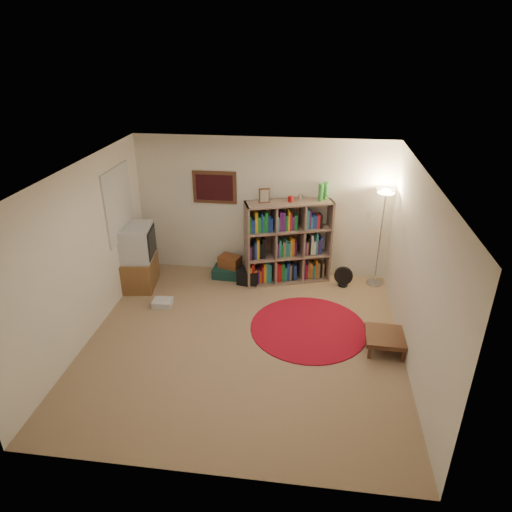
{
  "coord_description": "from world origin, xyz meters",
  "views": [
    {
      "loc": [
        0.88,
        -5.35,
        4.01
      ],
      "look_at": [
        0.1,
        0.6,
        1.1
      ],
      "focal_mm": 32.0,
      "sensor_mm": 36.0,
      "label": 1
    }
  ],
  "objects": [
    {
      "name": "side_table",
      "position": [
        2.0,
        0.07,
        0.21
      ],
      "size": [
        0.57,
        0.57,
        0.26
      ],
      "rotation": [
        0.0,
        0.0,
        -0.03
      ],
      "color": "#462618",
      "rests_on": "ground"
    },
    {
      "name": "wicker_basket",
      "position": [
        -0.56,
        1.97,
        0.29
      ],
      "size": [
        0.44,
        0.37,
        0.21
      ],
      "rotation": [
        0.0,
        0.0,
        -0.32
      ],
      "color": "brown",
      "rests_on": "suitcase"
    },
    {
      "name": "red_rug",
      "position": [
        0.92,
        0.46,
        0.01
      ],
      "size": [
        1.77,
        1.77,
        0.02
      ],
      "color": "maroon",
      "rests_on": "ground"
    },
    {
      "name": "bookshelf",
      "position": [
        0.46,
        1.95,
        0.72
      ],
      "size": [
        1.55,
        0.87,
        1.79
      ],
      "rotation": [
        0.0,
        0.0,
        0.32
      ],
      "color": "#785E50",
      "rests_on": "ground"
    },
    {
      "name": "room",
      "position": [
        -0.05,
        0.05,
        1.26
      ],
      "size": [
        4.54,
        4.54,
        2.54
      ],
      "color": "#947556",
      "rests_on": "ground"
    },
    {
      "name": "suitcase",
      "position": [
        -0.58,
        1.92,
        0.09
      ],
      "size": [
        0.58,
        0.39,
        0.18
      ],
      "rotation": [
        0.0,
        0.0,
        -0.05
      ],
      "color": "#12332D",
      "rests_on": "ground"
    },
    {
      "name": "duffel_bag",
      "position": [
        -0.18,
        1.74,
        0.13
      ],
      "size": [
        0.42,
        0.37,
        0.26
      ],
      "rotation": [
        0.0,
        0.0,
        -0.17
      ],
      "color": "black",
      "rests_on": "ground"
    },
    {
      "name": "floor_lamp",
      "position": [
        2.05,
        2.0,
        1.46
      ],
      "size": [
        0.44,
        0.44,
        1.76
      ],
      "rotation": [
        0.0,
        0.0,
        -0.37
      ],
      "color": "#B4B6B9",
      "rests_on": "ground"
    },
    {
      "name": "tv_stand",
      "position": [
        -2.07,
        1.41,
        0.54
      ],
      "size": [
        0.64,
        0.84,
        1.13
      ],
      "rotation": [
        0.0,
        0.0,
        0.13
      ],
      "color": "brown",
      "rests_on": "ground"
    },
    {
      "name": "dvd_box",
      "position": [
        -1.47,
        0.8,
        0.05
      ],
      "size": [
        0.33,
        0.28,
        0.1
      ],
      "rotation": [
        0.0,
        0.0,
        0.07
      ],
      "color": "silver",
      "rests_on": "ground"
    },
    {
      "name": "paper_towel",
      "position": [
        -0.04,
        1.77,
        0.13
      ],
      "size": [
        0.13,
        0.13,
        0.25
      ],
      "rotation": [
        0.0,
        0.0,
        0.05
      ],
      "color": "white",
      "rests_on": "ground"
    },
    {
      "name": "floor_fan",
      "position": [
        1.49,
        1.84,
        0.19
      ],
      "size": [
        0.33,
        0.19,
        0.37
      ],
      "rotation": [
        0.0,
        0.0,
        -0.13
      ],
      "color": "black",
      "rests_on": "ground"
    }
  ]
}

